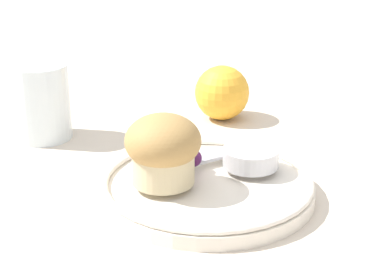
# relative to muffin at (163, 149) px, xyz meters

# --- Properties ---
(ground_plane) EXTENTS (3.00, 3.00, 0.00)m
(ground_plane) POSITION_rel_muffin_xyz_m (0.04, -0.01, -0.05)
(ground_plane) COLOR beige
(plate) EXTENTS (0.21, 0.21, 0.02)m
(plate) POSITION_rel_muffin_xyz_m (0.05, -0.01, -0.04)
(plate) COLOR silver
(plate) RESTS_ON ground_plane
(muffin) EXTENTS (0.07, 0.07, 0.07)m
(muffin) POSITION_rel_muffin_xyz_m (0.00, 0.00, 0.00)
(muffin) COLOR beige
(muffin) RESTS_ON plate
(cream_ramekin) EXTENTS (0.06, 0.06, 0.02)m
(cream_ramekin) POSITION_rel_muffin_xyz_m (0.10, -0.01, -0.02)
(cream_ramekin) COLOR silver
(cream_ramekin) RESTS_ON plate
(berry_pair) EXTENTS (0.03, 0.02, 0.02)m
(berry_pair) POSITION_rel_muffin_xyz_m (0.04, 0.02, -0.03)
(berry_pair) COLOR #4C194C
(berry_pair) RESTS_ON plate
(butter_knife) EXTENTS (0.17, 0.03, 0.00)m
(butter_knife) POSITION_rel_muffin_xyz_m (0.06, 0.03, -0.03)
(butter_knife) COLOR #B7B7BC
(butter_knife) RESTS_ON plate
(orange_fruit) EXTENTS (0.07, 0.07, 0.07)m
(orange_fruit) POSITION_rel_muffin_xyz_m (0.17, 0.18, -0.02)
(orange_fruit) COLOR #F4A82D
(orange_fruit) RESTS_ON ground_plane
(juice_glass) EXTENTS (0.07, 0.07, 0.09)m
(juice_glass) POSITION_rel_muffin_xyz_m (-0.06, 0.22, -0.01)
(juice_glass) COLOR silver
(juice_glass) RESTS_ON ground_plane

